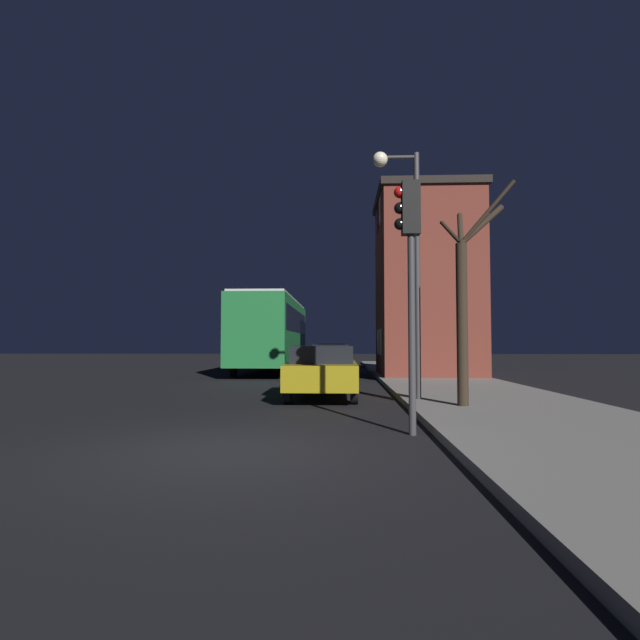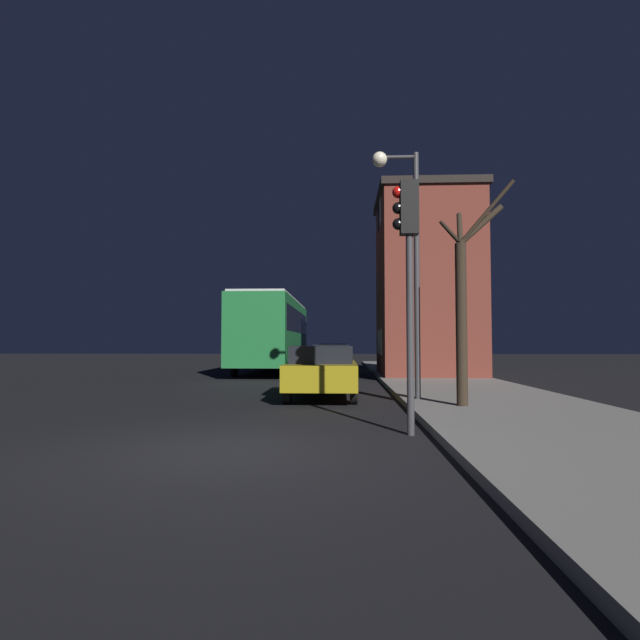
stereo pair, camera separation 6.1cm
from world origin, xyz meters
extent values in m
plane|color=black|center=(0.00, 0.00, 0.00)|extent=(120.00, 120.00, 0.00)
cube|color=slate|center=(5.36, 0.00, 0.07)|extent=(4.40, 60.00, 0.14)
cube|color=brown|center=(5.41, 14.85, 3.95)|extent=(4.10, 4.85, 7.62)
cube|color=black|center=(5.41, 14.85, 7.91)|extent=(4.34, 5.09, 0.30)
cube|color=beige|center=(3.34, 14.13, 1.54)|extent=(0.03, 0.70, 1.10)
cube|color=beige|center=(3.34, 15.57, 1.54)|extent=(0.03, 0.70, 1.10)
cube|color=beige|center=(3.34, 14.13, 7.16)|extent=(0.03, 0.70, 1.10)
cube|color=black|center=(3.34, 15.57, 7.16)|extent=(0.03, 0.70, 1.10)
cylinder|color=#38383A|center=(3.54, 5.27, 3.20)|extent=(0.14, 0.14, 6.11)
cylinder|color=#38383A|center=(3.09, 5.27, 6.15)|extent=(0.90, 0.09, 0.09)
sphere|color=#F4EAC6|center=(2.64, 5.27, 6.10)|extent=(0.38, 0.38, 0.38)
cylinder|color=#38383A|center=(2.82, 1.24, 1.66)|extent=(0.12, 0.12, 3.32)
cube|color=black|center=(2.82, 1.24, 3.77)|extent=(0.30, 0.24, 0.90)
sphere|color=red|center=(2.64, 1.24, 4.04)|extent=(0.20, 0.20, 0.20)
sphere|color=black|center=(2.64, 1.24, 3.77)|extent=(0.20, 0.20, 0.20)
sphere|color=black|center=(2.64, 1.24, 3.50)|extent=(0.20, 0.20, 0.20)
cylinder|color=#2D2319|center=(4.31, 3.97, 1.92)|extent=(0.24, 0.24, 3.56)
cylinder|color=#2D2319|center=(4.42, 4.49, 4.16)|extent=(0.36, 1.14, 1.00)
cylinder|color=#2D2319|center=(4.83, 3.78, 4.34)|extent=(1.14, 0.48, 1.33)
cylinder|color=#2D2319|center=(4.77, 3.99, 4.12)|extent=(1.01, 0.18, 0.92)
cylinder|color=#2D2319|center=(4.21, 4.50, 4.07)|extent=(0.31, 1.14, 0.81)
cube|color=#1E6B33|center=(-1.89, 18.73, 2.04)|extent=(2.58, 11.82, 3.12)
cube|color=black|center=(-1.89, 18.73, 2.60)|extent=(2.60, 10.87, 1.12)
cube|color=#B2B2B2|center=(-1.89, 18.73, 3.66)|extent=(2.45, 11.23, 0.12)
cylinder|color=black|center=(-0.69, 22.57, 0.48)|extent=(0.18, 0.96, 0.96)
cylinder|color=black|center=(-3.08, 22.57, 0.48)|extent=(0.18, 0.96, 0.96)
cylinder|color=black|center=(-0.69, 14.89, 0.48)|extent=(0.18, 0.96, 0.96)
cylinder|color=black|center=(-3.08, 14.89, 0.48)|extent=(0.18, 0.96, 0.96)
cube|color=olive|center=(1.15, 6.76, 0.66)|extent=(1.82, 4.44, 0.64)
cube|color=black|center=(1.15, 6.54, 1.20)|extent=(1.61, 2.31, 0.45)
cylinder|color=black|center=(1.98, 8.20, 0.34)|extent=(0.18, 0.68, 0.68)
cylinder|color=black|center=(0.33, 8.20, 0.34)|extent=(0.18, 0.68, 0.68)
cylinder|color=black|center=(1.98, 5.32, 0.34)|extent=(0.18, 0.68, 0.68)
cylinder|color=black|center=(0.33, 5.32, 0.34)|extent=(0.18, 0.68, 0.68)
cube|color=black|center=(1.20, 15.87, 0.63)|extent=(1.81, 4.24, 0.62)
cube|color=black|center=(1.20, 15.66, 1.18)|extent=(1.59, 2.20, 0.48)
cylinder|color=black|center=(2.01, 17.25, 0.32)|extent=(0.18, 0.64, 0.64)
cylinder|color=black|center=(0.38, 17.25, 0.32)|extent=(0.18, 0.64, 0.64)
cylinder|color=black|center=(2.01, 14.49, 0.32)|extent=(0.18, 0.64, 0.64)
cylinder|color=black|center=(0.38, 14.49, 0.32)|extent=(0.18, 0.64, 0.64)
cube|color=navy|center=(1.12, 23.84, 0.62)|extent=(1.83, 4.24, 0.63)
cube|color=black|center=(1.12, 23.63, 1.19)|extent=(1.61, 2.21, 0.51)
cylinder|color=black|center=(1.94, 25.22, 0.30)|extent=(0.18, 0.60, 0.60)
cylinder|color=black|center=(0.29, 25.22, 0.30)|extent=(0.18, 0.60, 0.60)
cylinder|color=black|center=(1.94, 22.47, 0.30)|extent=(0.18, 0.60, 0.60)
cylinder|color=black|center=(0.29, 22.47, 0.30)|extent=(0.18, 0.60, 0.60)
camera|label=1|loc=(1.64, -7.06, 1.52)|focal=28.00mm
camera|label=2|loc=(1.70, -7.06, 1.52)|focal=28.00mm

